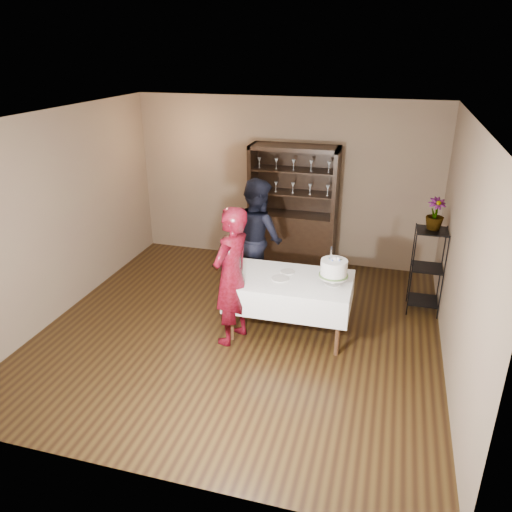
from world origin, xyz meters
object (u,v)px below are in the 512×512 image
(plant_etagere, at_px, (427,267))
(man, at_px, (257,238))
(woman, at_px, (231,276))
(china_hutch, at_px, (292,227))
(potted_plant, at_px, (435,214))
(cake, at_px, (334,269))
(cake_table, at_px, (290,291))

(plant_etagere, height_order, man, man)
(man, bearing_deg, woman, 131.96)
(china_hutch, relative_size, man, 1.14)
(potted_plant, bearing_deg, woman, -147.61)
(cake, relative_size, potted_plant, 1.17)
(potted_plant, bearing_deg, china_hutch, 154.33)
(plant_etagere, distance_m, cake_table, 1.98)
(cake_table, relative_size, man, 0.88)
(cake, bearing_deg, potted_plant, 44.54)
(china_hutch, relative_size, cake, 4.04)
(man, height_order, potted_plant, man)
(plant_etagere, bearing_deg, china_hutch, 153.17)
(potted_plant, bearing_deg, cake_table, -146.38)
(cake, bearing_deg, cake_table, 178.63)
(woman, distance_m, cake, 1.23)
(potted_plant, bearing_deg, cake, -135.46)
(plant_etagere, relative_size, woman, 0.69)
(china_hutch, xyz_separation_m, cake_table, (0.41, -2.12, -0.08))
(cake_table, xyz_separation_m, potted_plant, (1.68, 1.12, 0.82))
(woman, bearing_deg, man, -161.06)
(cake, bearing_deg, man, 141.53)
(plant_etagere, bearing_deg, potted_plant, 80.86)
(china_hutch, height_order, plant_etagere, china_hutch)
(cake_table, height_order, cake, cake)
(man, bearing_deg, cake_table, 165.80)
(plant_etagere, xyz_separation_m, cake_table, (-1.67, -1.07, -0.07))
(china_hutch, distance_m, man, 1.22)
(plant_etagere, distance_m, man, 2.37)
(plant_etagere, relative_size, potted_plant, 2.84)
(plant_etagere, xyz_separation_m, cake, (-1.14, -1.08, 0.31))
(china_hutch, bearing_deg, cake, -66.21)
(cake_table, bearing_deg, woman, -151.01)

